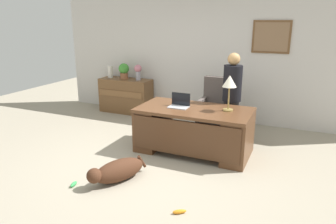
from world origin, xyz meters
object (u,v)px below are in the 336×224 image
laptop (179,104)px  vase_empty (110,72)px  vase_with_flowers (138,71)px  potted_plant (124,70)px  dog_toy_bone (179,212)px  credenza (126,96)px  armchair (217,109)px  desk (193,129)px  dog_toy_plush (74,184)px  dog_lying (117,171)px  desk_lamp (230,83)px  person_standing (232,98)px

laptop → vase_empty: size_ratio=1.14×
laptop → vase_with_flowers: 2.29m
vase_empty → potted_plant: size_ratio=0.78×
dog_toy_bone → vase_with_flowers: bearing=125.3°
credenza → armchair: size_ratio=1.13×
laptop → potted_plant: bearing=142.0°
credenza → potted_plant: bearing=177.6°
laptop → dog_toy_bone: 2.03m
desk → vase_with_flowers: (-1.90, 1.60, 0.60)m
potted_plant → dog_toy_plush: potted_plant is taller
armchair → dog_lying: size_ratio=1.28×
dog_lying → vase_with_flowers: vase_with_flowers is taller
potted_plant → desk_lamp: bearing=-27.8°
dog_toy_plush → vase_with_flowers: bearing=104.1°
armchair → dog_toy_bone: 2.82m
vase_empty → credenza: bearing=-0.2°
dog_lying → vase_empty: size_ratio=2.98×
desk → dog_lying: 1.51m
laptop → credenza: bearing=141.5°
armchair → person_standing: bearing=-44.2°
vase_empty → dog_toy_bone: (3.10, -3.32, -0.91)m
dog_lying → potted_plant: size_ratio=2.33×
desk → potted_plant: size_ratio=5.07×
potted_plant → dog_toy_bone: 4.40m
vase_with_flowers → potted_plant: (-0.37, 0.00, -0.01)m
desk → credenza: bearing=144.5°
person_standing → dog_toy_plush: person_standing is taller
dog_toy_plush → laptop: bearing=64.9°
dog_lying → laptop: laptop is taller
potted_plant → dog_toy_plush: size_ratio=2.50×
credenza → dog_lying: size_ratio=1.45×
desk → vase_with_flowers: vase_with_flowers is taller
armchair → vase_empty: 2.84m
desk → dog_lying: size_ratio=2.18×
dog_lying → credenza: bearing=118.8°
potted_plant → vase_empty: bearing=180.0°
dog_lying → laptop: (0.35, 1.38, 0.64)m
credenza → dog_toy_plush: credenza is taller
credenza → dog_lying: (1.63, -2.96, -0.24)m
armchair → vase_with_flowers: size_ratio=3.05×
vase_empty → desk_lamp: bearing=-24.9°
potted_plant → dog_toy_bone: size_ratio=2.21×
armchair → potted_plant: size_ratio=2.98×
desk_lamp → vase_with_flowers: (-2.43, 1.48, -0.18)m
person_standing → vase_empty: (-3.10, 0.90, 0.12)m
dog_lying → armchair: bearing=73.5°
desk → vase_empty: bearing=148.9°
credenza → vase_with_flowers: 0.69m
dog_lying → desk_lamp: 2.13m
desk_lamp → dog_toy_bone: desk_lamp is taller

